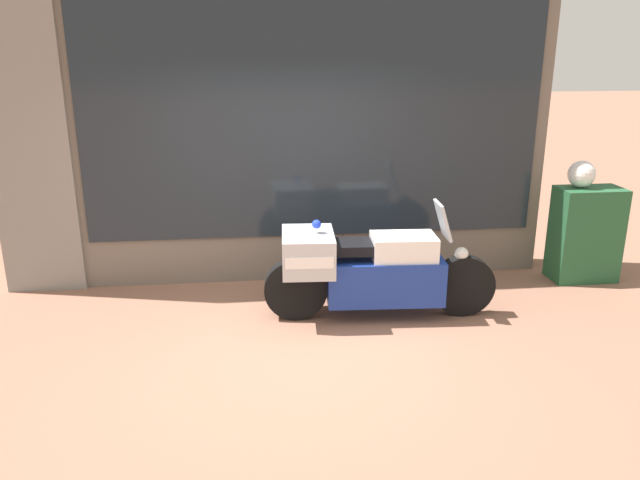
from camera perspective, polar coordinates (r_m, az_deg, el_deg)
ground_plane at (r=5.81m, az=-2.28°, el=-9.98°), size 60.00×60.00×0.00m
shop_building at (r=7.17m, az=-7.02°, el=11.94°), size 6.22×0.55×3.98m
window_display at (r=7.54m, az=-0.88°, el=0.36°), size 4.91×0.30×1.89m
paramedic_motorcycle at (r=6.29m, az=4.16°, el=-2.59°), size 2.36×0.73×1.20m
utility_cabinet at (r=7.92m, az=23.10°, el=0.49°), size 0.74×0.43×1.10m
white_helmet at (r=7.75m, az=22.80°, el=5.58°), size 0.31×0.31×0.31m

